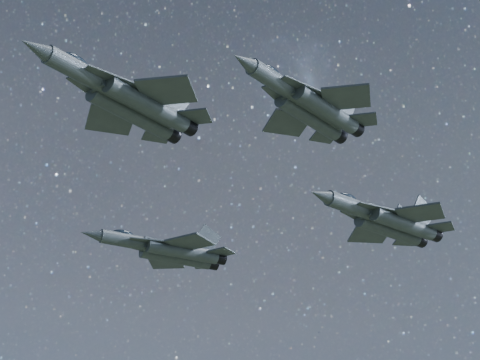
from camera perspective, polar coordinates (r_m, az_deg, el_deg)
name	(u,v)px	position (r m, az deg, el deg)	size (l,w,h in m)	color
jet_lead	(127,99)	(70.93, -8.06, 5.72)	(18.60, 12.19, 4.79)	#353D42
jet_left	(168,250)	(100.29, -5.16, -4.97)	(19.34, 13.69, 4.91)	#353D42
jet_right	(308,105)	(69.64, 4.89, 5.35)	(16.21, 10.66, 4.16)	#353D42
jet_slot	(386,220)	(90.08, 10.35, -2.85)	(19.58, 13.35, 4.92)	#353D42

